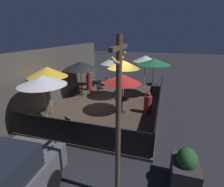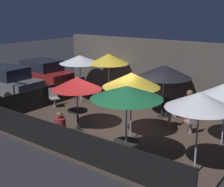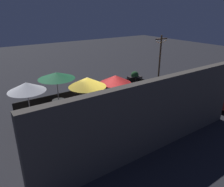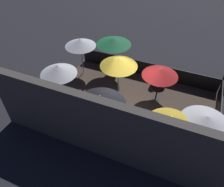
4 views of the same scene
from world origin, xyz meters
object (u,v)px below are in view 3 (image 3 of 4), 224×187
patio_chair_2 (97,128)px  patio_umbrella_0 (56,76)px  patio_umbrella_6 (27,87)px  patron_0 (101,138)px  patio_chair_1 (77,133)px  dining_table_1 (115,98)px  planter_box (135,79)px  patio_umbrella_5 (87,82)px  patron_1 (99,95)px  light_post (160,60)px  patio_umbrella_2 (124,102)px  patio_chair_0 (164,97)px  patio_umbrella_4 (46,110)px  patio_umbrella_3 (181,79)px  patio_umbrella_1 (115,79)px  patio_umbrella_7 (175,85)px  parked_car_0 (200,83)px  dining_table_0 (59,103)px  dining_table_2 (123,130)px

patio_chair_2 → patio_umbrella_0: bearing=144.0°
patio_umbrella_6 → patio_chair_2: size_ratio=2.53×
patio_umbrella_6 → patron_0: 4.39m
patio_chair_1 → dining_table_1: bearing=61.2°
planter_box → patio_umbrella_6: bearing=14.2°
patio_umbrella_5 → planter_box: size_ratio=2.05×
patron_1 → light_post: light_post is taller
patio_umbrella_2 → patio_chair_0: size_ratio=2.47×
patio_umbrella_4 → patron_1: size_ratio=1.91×
patio_umbrella_0 → patio_umbrella_3: bearing=143.7°
patio_umbrella_3 → patio_umbrella_1: bearing=-49.2°
patio_umbrella_0 → light_post: 7.79m
patio_umbrella_7 → dining_table_1: patio_umbrella_7 is taller
patio_umbrella_0 → parked_car_0: (-9.43, 2.61, -1.50)m
patio_umbrella_1 → patio_umbrella_2: (1.85, 3.18, 0.17)m
patio_umbrella_0 → parked_car_0: bearing=164.5°
patio_chair_1 → patron_0: 1.19m
patio_umbrella_5 → patio_chair_2: patio_umbrella_5 is taller
patio_umbrella_4 → parked_car_0: (-11.15, -0.57, -1.17)m
patio_umbrella_3 → patio_chair_0: (-0.40, -1.39, -1.61)m
patio_chair_1 → parked_car_0: size_ratio=0.23×
dining_table_0 → patio_chair_2: bearing=96.4°
dining_table_2 → planter_box: (-5.67, -5.90, -0.20)m
patio_chair_0 → patio_chair_2: size_ratio=0.97×
patio_umbrella_3 → patio_umbrella_5: bearing=-27.3°
light_post → patio_umbrella_0: bearing=-1.4°
patio_umbrella_0 → patio_umbrella_5: patio_umbrella_0 is taller
dining_table_0 → patio_umbrella_2: bearing=105.3°
patron_0 → light_post: size_ratio=0.34×
patio_umbrella_2 → patio_umbrella_3: size_ratio=0.98×
patio_umbrella_4 → light_post: (-9.51, -2.98, 0.22)m
patio_umbrella_3 → dining_table_1: size_ratio=2.97×
patio_umbrella_1 → patio_umbrella_6: (4.84, -0.53, 0.35)m
patron_0 → patron_1: patron_0 is taller
patio_umbrella_6 → parked_car_0: (-11.21, 1.88, -1.42)m
parked_car_0 → patron_1: bearing=-23.9°
patio_umbrella_0 → patron_1: bearing=-179.7°
patio_umbrella_0 → dining_table_0: patio_umbrella_0 is taller
dining_table_0 → patio_chair_2: (-0.40, 3.55, -0.09)m
patio_umbrella_7 → parked_car_0: size_ratio=0.59×
patron_1 → patio_umbrella_5: bearing=-168.1°
patio_umbrella_4 → dining_table_0: patio_umbrella_4 is taller
patio_umbrella_2 → patio_umbrella_6: patio_umbrella_6 is taller
patio_umbrella_3 → light_post: size_ratio=0.57×
patio_umbrella_4 → patron_0: size_ratio=1.58×
patio_umbrella_0 → patio_umbrella_4: size_ratio=1.12×
patio_umbrella_2 → patio_umbrella_7: patio_umbrella_7 is taller
patio_umbrella_3 → patron_0: bearing=4.6°
dining_table_0 → dining_table_2: dining_table_0 is taller
patio_chair_0 → parked_car_0: (-3.60, 0.01, 0.23)m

